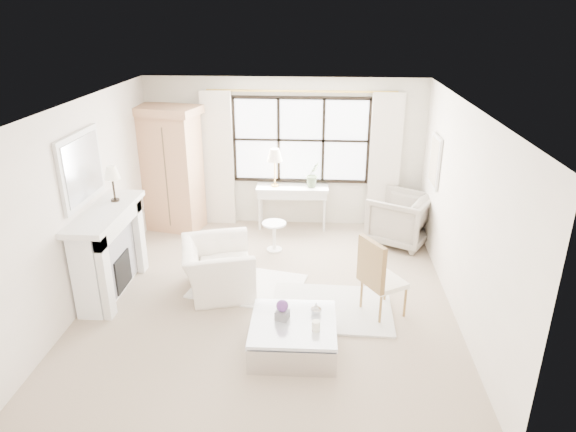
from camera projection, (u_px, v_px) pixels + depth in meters
name	position (u px, v px, depth m)	size (l,w,h in m)	color
floor	(270.00, 296.00, 7.27)	(5.50, 5.50, 0.00)	tan
ceiling	(267.00, 105.00, 6.25)	(5.50, 5.50, 0.00)	silver
wall_back	(284.00, 153.00, 9.30)	(5.00, 5.00, 0.00)	silver
wall_front	(234.00, 328.00, 4.22)	(5.00, 5.00, 0.00)	silver
wall_left	(84.00, 203.00, 6.92)	(5.50, 5.50, 0.00)	silver
wall_right	(462.00, 213.00, 6.60)	(5.50, 5.50, 0.00)	white
window_pane	(301.00, 140.00, 9.17)	(2.40, 0.02, 1.50)	white
window_frame	(301.00, 140.00, 9.16)	(2.50, 0.04, 1.50)	black
curtain_rod	(301.00, 91.00, 8.78)	(0.04, 0.04, 3.30)	gold
curtain_left	(218.00, 159.00, 9.33)	(0.55, 0.10, 2.47)	white
curtain_right	(385.00, 163.00, 9.14)	(0.55, 0.10, 2.47)	silver
fireplace	(108.00, 250.00, 7.17)	(0.58, 1.66, 1.26)	white
mirror_frame	(81.00, 168.00, 6.73)	(0.05, 1.15, 0.95)	silver
mirror_glass	(83.00, 168.00, 6.73)	(0.02, 1.00, 0.80)	silver
art_frame	(435.00, 161.00, 8.10)	(0.04, 0.62, 0.82)	silver
art_canvas	(434.00, 161.00, 8.10)	(0.01, 0.52, 0.72)	beige
mantel_lamp	(112.00, 174.00, 7.10)	(0.22, 0.22, 0.51)	black
armoire	(171.00, 168.00, 9.15)	(1.25, 0.94, 2.24)	tan
console_table	(292.00, 207.00, 9.43)	(1.31, 0.49, 0.80)	silver
console_lamp	(275.00, 156.00, 9.08)	(0.28, 0.28, 0.69)	#B78C3F
orchid_plant	(313.00, 174.00, 9.16)	(0.26, 0.21, 0.47)	#546946
side_table	(274.00, 232.00, 8.53)	(0.40, 0.40, 0.51)	white
rug_left	(248.00, 286.00, 7.51)	(1.54, 1.09, 0.03)	white
rug_right	(331.00, 308.00, 6.95)	(1.62, 1.22, 0.03)	silver
club_armchair	(218.00, 267.00, 7.31)	(1.11, 0.97, 0.72)	white
wingback_chair	(400.00, 219.00, 8.80)	(0.93, 0.96, 0.87)	#A19788
french_chair	(382.00, 293.00, 6.76)	(0.66, 0.66, 1.08)	olive
coffee_table	(293.00, 336.00, 6.08)	(1.02, 1.02, 0.38)	silver
planter_box	(282.00, 315.00, 6.05)	(0.15, 0.15, 0.11)	slate
planter_flowers	(282.00, 306.00, 6.00)	(0.14, 0.14, 0.14)	#5F327D
pillar_candle	(316.00, 326.00, 5.83)	(0.09, 0.09, 0.12)	white
coffee_vase	(316.00, 308.00, 6.15)	(0.13, 0.13, 0.14)	silver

